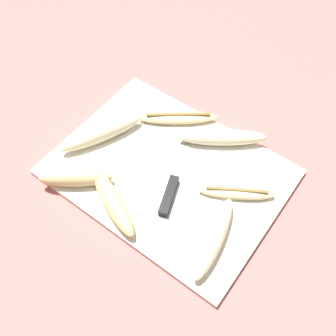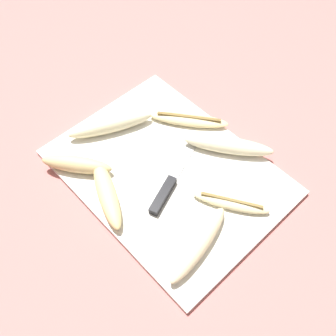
# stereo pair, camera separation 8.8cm
# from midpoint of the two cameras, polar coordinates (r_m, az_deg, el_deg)

# --- Properties ---
(ground_plane) EXTENTS (4.00, 4.00, 0.00)m
(ground_plane) POSITION_cam_midpoint_polar(r_m,az_deg,el_deg) (0.90, -2.80, -0.99)
(ground_plane) COLOR #B76B66
(cutting_board) EXTENTS (0.51, 0.38, 0.01)m
(cutting_board) POSITION_cam_midpoint_polar(r_m,az_deg,el_deg) (0.90, -2.81, -0.78)
(cutting_board) COLOR white
(cutting_board) RESTS_ON ground_plane
(knife) EXTENTS (0.10, 0.23, 0.02)m
(knife) POSITION_cam_midpoint_polar(r_m,az_deg,el_deg) (0.86, -2.37, -2.93)
(knife) COLOR black
(knife) RESTS_ON cutting_board
(banana_pale_long) EXTENTS (0.12, 0.20, 0.04)m
(banana_pale_long) POSITION_cam_midpoint_polar(r_m,az_deg,el_deg) (0.95, -12.26, 4.71)
(banana_pale_long) COLOR beige
(banana_pale_long) RESTS_ON cutting_board
(banana_soft_right) EXTENTS (0.16, 0.12, 0.02)m
(banana_soft_right) POSITION_cam_midpoint_polar(r_m,az_deg,el_deg) (0.85, 7.01, -3.75)
(banana_soft_right) COLOR beige
(banana_soft_right) RESTS_ON cutting_board
(banana_mellow_near) EXTENTS (0.18, 0.15, 0.02)m
(banana_mellow_near) POSITION_cam_midpoint_polar(r_m,az_deg,el_deg) (0.97, -1.14, 7.16)
(banana_mellow_near) COLOR beige
(banana_mellow_near) RESTS_ON cutting_board
(banana_golden_short) EXTENTS (0.18, 0.11, 0.04)m
(banana_golden_short) POSITION_cam_midpoint_polar(r_m,az_deg,el_deg) (0.84, -10.96, -5.22)
(banana_golden_short) COLOR #EDD689
(banana_golden_short) RESTS_ON cutting_board
(banana_cream_curved) EXTENTS (0.08, 0.20, 0.03)m
(banana_cream_curved) POSITION_cam_midpoint_polar(r_m,az_deg,el_deg) (0.79, 3.49, -10.30)
(banana_cream_curved) COLOR beige
(banana_cream_curved) RESTS_ON cutting_board
(banana_spotted_left) EXTENTS (0.15, 0.13, 0.04)m
(banana_spotted_left) POSITION_cam_midpoint_polar(r_m,az_deg,el_deg) (0.89, -16.03, -1.63)
(banana_spotted_left) COLOR #DBC684
(banana_spotted_left) RESTS_ON cutting_board
(banana_bright_far) EXTENTS (0.19, 0.16, 0.04)m
(banana_bright_far) POSITION_cam_midpoint_polar(r_m,az_deg,el_deg) (0.93, 5.19, 4.26)
(banana_bright_far) COLOR beige
(banana_bright_far) RESTS_ON cutting_board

